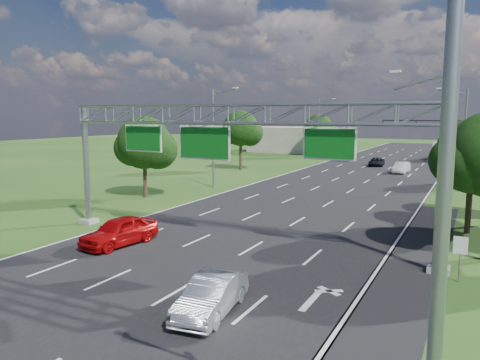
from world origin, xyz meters
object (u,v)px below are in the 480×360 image
Objects in this scene: silver_sedan at (212,295)px; sign_gantry at (232,125)px; traffic_signal at (440,130)px; regulatory_sign at (460,250)px; box_truck at (443,152)px; red_coupe at (119,231)px.

sign_gantry is at bearing 106.11° from silver_sedan.
traffic_signal is 62.24m from silver_sedan.
silver_sedan is at bearing -135.69° from regulatory_sign.
sign_gantry is 2.91× the size of box_truck.
traffic_signal is (7.15, 53.00, -1.72)m from sign_gantry.
red_coupe is 1.11× the size of silver_sedan.
box_truck is at bearing 89.64° from traffic_signal.
box_truck is (3.29, 69.40, 0.71)m from silver_sedan.
box_truck is at bearing 94.54° from regulatory_sign.
sign_gantry is 53.51m from traffic_signal.
silver_sedan is (-8.17, -7.97, -0.79)m from regulatory_sign.
regulatory_sign is (12.07, -1.02, -5.38)m from sign_gantry.
traffic_signal is 1.51× the size of box_truck.
red_coupe is at bearing 141.81° from silver_sedan.
box_truck is at bearing 79.92° from silver_sedan.
box_truck is (-4.87, 61.43, -0.08)m from regulatory_sign.
silver_sedan is at bearing -23.27° from red_coupe.
red_coupe is at bearing -102.77° from traffic_signal.
red_coupe is at bearing -94.58° from box_truck.
traffic_signal is 8.30m from box_truck.
regulatory_sign is 61.62m from box_truck.
red_coupe is (-12.76, -56.31, -4.34)m from traffic_signal.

